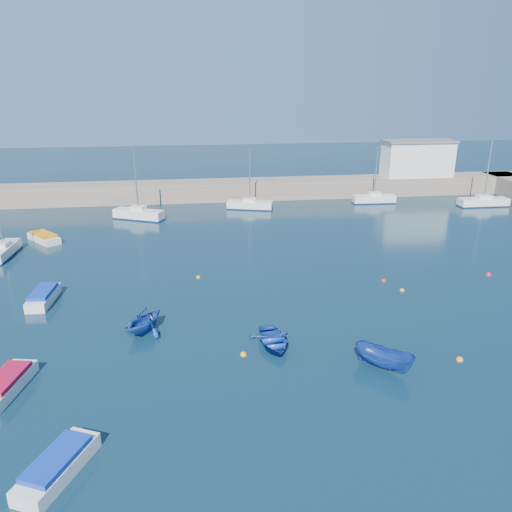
{
  "coord_description": "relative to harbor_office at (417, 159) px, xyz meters",
  "views": [
    {
      "loc": [
        -3.85,
        -24.64,
        16.25
      ],
      "look_at": [
        1.75,
        16.34,
        1.6
      ],
      "focal_mm": 35.0,
      "sensor_mm": 36.0,
      "label": 1
    }
  ],
  "objects": [
    {
      "name": "harbor_office",
      "position": [
        0.0,
        0.0,
        0.0
      ],
      "size": [
        10.0,
        4.0,
        5.0
      ],
      "primitive_type": "cube",
      "color": "silver",
      "rests_on": "back_wall"
    },
    {
      "name": "sailboat_5",
      "position": [
        -40.11,
        -9.67,
        -4.44
      ],
      "size": [
        6.42,
        4.28,
        8.4
      ],
      "rotation": [
        0.0,
        0.0,
        1.13
      ],
      "color": "silver",
      "rests_on": "ground"
    },
    {
      "name": "dinghy_center",
      "position": [
        -28.91,
        -42.64,
        -4.71
      ],
      "size": [
        3.03,
        4.0,
        0.78
      ],
      "primitive_type": "imported",
      "rotation": [
        0.0,
        0.0,
        0.09
      ],
      "color": "navy",
      "rests_on": "ground"
    },
    {
      "name": "buoy_2",
      "position": [
        -16.96,
        -35.18,
        -5.1
      ],
      "size": [
        0.39,
        0.39,
        0.39
      ],
      "primitive_type": "sphere",
      "color": "orange",
      "rests_on": "ground"
    },
    {
      "name": "buoy_1",
      "position": [
        -17.7,
        -33.08,
        -5.1
      ],
      "size": [
        0.44,
        0.44,
        0.44
      ],
      "primitive_type": "sphere",
      "color": "red",
      "rests_on": "ground"
    },
    {
      "name": "back_wall",
      "position": [
        -30.0,
        0.0,
        -3.8
      ],
      "size": [
        96.0,
        4.5,
        2.6
      ],
      "primitive_type": "cube",
      "color": "#77695B",
      "rests_on": "ground"
    },
    {
      "name": "ground",
      "position": [
        -30.0,
        -46.0,
        -5.1
      ],
      "size": [
        220.0,
        220.0,
        0.0
      ],
      "primitive_type": "plane",
      "color": "#0C2637",
      "rests_on": "ground"
    },
    {
      "name": "dinghy_right",
      "position": [
        -22.87,
        -46.19,
        -4.38
      ],
      "size": [
        3.63,
        3.59,
        1.43
      ],
      "primitive_type": "imported",
      "rotation": [
        0.0,
        0.0,
        0.8
      ],
      "color": "navy",
      "rests_on": "ground"
    },
    {
      "name": "buoy_0",
      "position": [
        -30.93,
        -43.47,
        -5.1
      ],
      "size": [
        0.42,
        0.42,
        0.42
      ],
      "primitive_type": "sphere",
      "color": "orange",
      "rests_on": "ground"
    },
    {
      "name": "sailboat_6",
      "position": [
        -25.9,
        -6.44,
        -4.53
      ],
      "size": [
        6.17,
        3.31,
        7.87
      ],
      "rotation": [
        0.0,
        0.0,
        1.28
      ],
      "color": "silver",
      "rests_on": "ground"
    },
    {
      "name": "buoy_4",
      "position": [
        -8.01,
        -32.94,
        -5.1
      ],
      "size": [
        0.5,
        0.5,
        0.5
      ],
      "primitive_type": "sphere",
      "color": "red",
      "rests_on": "ground"
    },
    {
      "name": "buoy_3",
      "position": [
        -33.39,
        -30.08,
        -5.1
      ],
      "size": [
        0.37,
        0.37,
        0.37
      ],
      "primitive_type": "sphere",
      "color": "orange",
      "rests_on": "ground"
    },
    {
      "name": "motorboat_2",
      "position": [
        -49.35,
        -17.51,
        -4.66
      ],
      "size": [
        4.11,
        4.47,
        0.93
      ],
      "rotation": [
        0.0,
        0.0,
        0.7
      ],
      "color": "silver",
      "rests_on": "ground"
    },
    {
      "name": "buoy_5",
      "position": [
        -17.84,
        -45.87,
        -5.1
      ],
      "size": [
        0.44,
        0.44,
        0.44
      ],
      "primitive_type": "sphere",
      "color": "orange",
      "rests_on": "ground"
    },
    {
      "name": "motorboat_1",
      "position": [
        -45.34,
        -33.55,
        -4.62
      ],
      "size": [
        1.76,
        4.3,
        1.03
      ],
      "rotation": [
        0.0,
        0.0,
        -0.07
      ],
      "color": "silver",
      "rests_on": "ground"
    },
    {
      "name": "dinghy_left",
      "position": [
        -37.28,
        -39.57,
        -4.2
      ],
      "size": [
        4.37,
        4.47,
        1.79
      ],
      "primitive_type": "imported",
      "rotation": [
        0.0,
        0.0,
        -0.62
      ],
      "color": "navy",
      "rests_on": "ground"
    },
    {
      "name": "sailboat_3",
      "position": [
        -51.95,
        -21.93,
        -4.53
      ],
      "size": [
        1.76,
        5.5,
        7.27
      ],
      "rotation": [
        0.0,
        0.0,
        -0.05
      ],
      "color": "silver",
      "rests_on": "ground"
    },
    {
      "name": "sailboat_8",
      "position": [
        5.75,
        -9.14,
        -4.5
      ],
      "size": [
        6.72,
        1.96,
        8.79
      ],
      "rotation": [
        0.0,
        0.0,
        1.56
      ],
      "color": "silver",
      "rests_on": "ground"
    },
    {
      "name": "motorboat_0",
      "position": [
        -44.3,
        -45.49,
        -4.65
      ],
      "size": [
        2.36,
        4.51,
        0.96
      ],
      "rotation": [
        0.0,
        0.0,
        -0.21
      ],
      "color": "silver",
      "rests_on": "ground"
    },
    {
      "name": "sailboat_7",
      "position": [
        -8.34,
        -5.37,
        -4.5
      ],
      "size": [
        5.88,
        1.84,
        7.78
      ],
      "rotation": [
        0.0,
        0.0,
        1.54
      ],
      "color": "silver",
      "rests_on": "ground"
    },
    {
      "name": "motorboat_3",
      "position": [
        -40.03,
        -52.32,
        -4.63
      ],
      "size": [
        3.14,
        4.49,
        1.0
      ],
      "rotation": [
        0.0,
        0.0,
        -0.43
      ],
      "color": "silver",
      "rests_on": "ground"
    }
  ]
}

